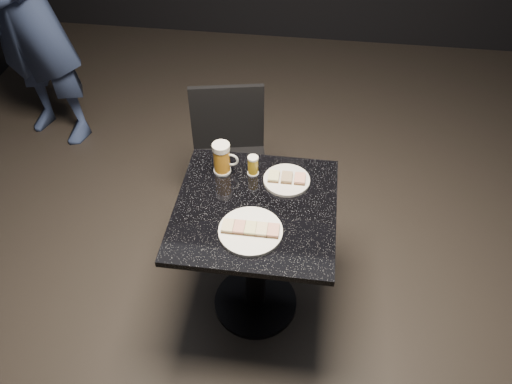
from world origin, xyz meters
TOP-DOWN VIEW (x-y plane):
  - floor at (0.00, 0.00)m, footprint 6.00×6.00m
  - plate_large at (-0.00, -0.15)m, footprint 0.27×0.27m
  - plate_small at (0.12, 0.18)m, footprint 0.21×0.21m
  - patron at (-1.63, 1.32)m, footprint 0.80×0.63m
  - table at (0.00, 0.00)m, footprint 0.70×0.70m
  - beer_mug at (-0.18, 0.21)m, footprint 0.12×0.08m
  - beer_tumbler at (-0.04, 0.21)m, footprint 0.05×0.05m
  - chair at (-0.23, 0.61)m, footprint 0.48×0.48m
  - canapes_on_plate_large at (-0.00, -0.15)m, footprint 0.24×0.07m
  - canapes_on_plate_small at (0.12, 0.18)m, footprint 0.17×0.07m

SIDE VIEW (x-z plane):
  - floor at x=0.00m, z-range 0.00..0.00m
  - chair at x=-0.23m, z-range 0.06..0.94m
  - table at x=0.00m, z-range 0.13..0.88m
  - plate_large at x=0.00m, z-range 0.75..0.76m
  - plate_small at x=0.12m, z-range 0.75..0.76m
  - canapes_on_plate_large at x=0.00m, z-range 0.76..0.78m
  - canapes_on_plate_small at x=0.12m, z-range 0.76..0.78m
  - beer_tumbler at x=-0.04m, z-range 0.75..0.85m
  - beer_mug at x=-0.18m, z-range 0.75..0.91m
  - patron at x=-1.63m, z-range 0.00..1.91m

